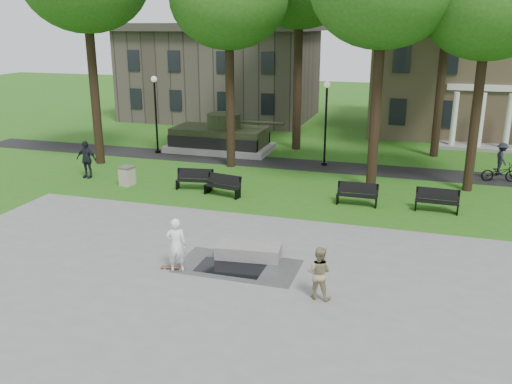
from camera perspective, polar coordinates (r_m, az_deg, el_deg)
ground at (r=19.92m, az=-0.62°, el=-5.47°), size 120.00×120.00×0.00m
plaza at (r=15.71m, az=-6.31°, el=-12.13°), size 22.00×16.00×0.02m
footpath at (r=31.00m, az=6.17°, el=2.77°), size 44.00×2.60×0.01m
building_right at (r=43.85m, az=23.32°, el=11.48°), size 17.00×12.00×8.60m
building_left at (r=47.21m, az=-3.61°, el=12.22°), size 15.00×10.00×7.20m
tree_3 at (r=27.12m, az=23.35°, el=17.83°), size 6.00×6.00×11.19m
lamp_left at (r=34.00m, az=-10.53°, el=8.66°), size 0.36×0.36×4.73m
lamp_mid at (r=30.63m, az=7.37°, el=7.89°), size 0.36×0.36×4.73m
tank_monument at (r=34.42m, az=-3.77°, el=5.74°), size 7.45×3.40×2.40m
puddle at (r=18.01m, az=-2.73°, el=-7.97°), size 2.20×1.20×0.00m
concrete_block at (r=18.70m, az=-0.77°, el=-6.22°), size 2.30×1.23×0.45m
skateboard at (r=18.13m, az=-8.73°, el=-7.88°), size 0.81×0.39×0.07m
skateboarder at (r=17.62m, az=-8.40°, el=-5.54°), size 0.77×0.64×1.81m
friend_watching at (r=15.92m, az=6.64°, el=-8.45°), size 0.83×0.67×1.59m
pedestrian_walker at (r=29.55m, az=-17.43°, el=3.30°), size 1.15×0.48×1.96m
cyclist at (r=30.17m, az=24.35°, el=2.53°), size 1.89×1.11×2.02m
park_bench_0 at (r=26.46m, az=-6.42°, el=1.40°), size 1.85×0.79×1.00m
park_bench_1 at (r=25.34m, az=-3.51°, el=0.77°), size 1.85×0.88×1.00m
park_bench_2 at (r=24.39m, az=10.62°, el=-0.16°), size 1.80×0.54×1.00m
park_bench_3 at (r=24.38m, az=18.52°, el=-0.78°), size 1.81×0.58×1.00m
trash_bin at (r=27.71m, az=-13.43°, el=1.68°), size 0.77×0.77×0.96m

